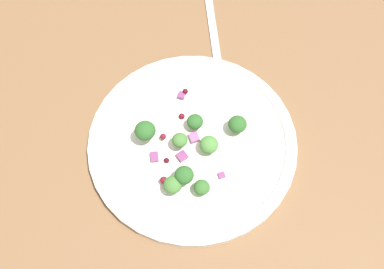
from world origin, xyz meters
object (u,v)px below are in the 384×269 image
Objects in this scene: broccoli_floret_2 at (184,175)px; fork at (215,43)px; broccoli_floret_0 at (202,188)px; plate at (192,141)px; broccoli_floret_1 at (179,139)px.

broccoli_floret_2 reaches higher than fork.
plate is at bearing 71.02° from broccoli_floret_0.
broccoli_floret_1 is (-1.90, 0.09, 2.19)cm from plate.
fork is (13.34, 13.53, -2.80)cm from broccoli_floret_1.
broccoli_floret_2 reaches higher than broccoli_floret_0.
plate is 17.80cm from fork.
broccoli_floret_0 is at bearing -123.82° from fork.
plate reaches higher than fork.
fork is (11.44, 13.62, -0.61)cm from plate.
broccoli_floret_2 is (-3.73, -4.84, 2.43)cm from plate.
broccoli_floret_0 is at bearing -60.63° from broccoli_floret_2.
broccoli_floret_2 is (-1.82, -4.93, 0.25)cm from broccoli_floret_1.
broccoli_floret_0 is 25.07cm from fork.
broccoli_floret_1 is 19.21cm from fork.
broccoli_floret_2 is at bearing 119.37° from broccoli_floret_0.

